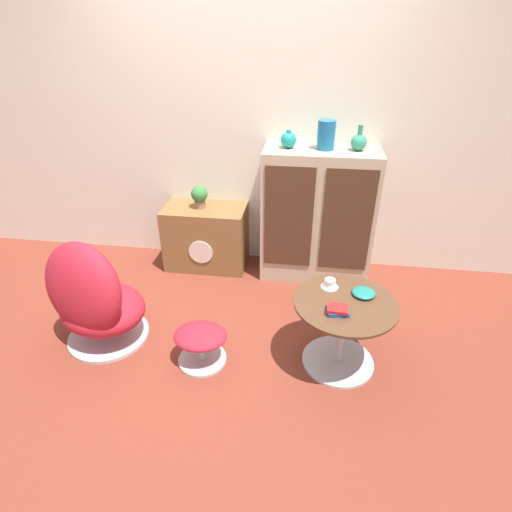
% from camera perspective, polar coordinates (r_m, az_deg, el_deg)
% --- Properties ---
extents(ground_plane, '(12.00, 12.00, 0.00)m').
position_cam_1_polar(ground_plane, '(2.84, -5.10, -13.25)').
color(ground_plane, brown).
extents(wall_back, '(6.40, 0.06, 2.60)m').
position_cam_1_polar(wall_back, '(3.46, -1.01, 19.35)').
color(wall_back, silver).
rests_on(wall_back, ground_plane).
extents(sideboard, '(0.91, 0.43, 1.12)m').
position_cam_1_polar(sideboard, '(3.41, 8.73, 5.74)').
color(sideboard, tan).
rests_on(sideboard, ground_plane).
extents(tv_console, '(0.72, 0.42, 0.57)m').
position_cam_1_polar(tv_console, '(3.65, -7.12, 2.77)').
color(tv_console, brown).
rests_on(tv_console, ground_plane).
extents(egg_chair, '(0.75, 0.72, 0.82)m').
position_cam_1_polar(egg_chair, '(2.88, -22.19, -5.81)').
color(egg_chair, '#B7B7BC').
rests_on(egg_chair, ground_plane).
extents(ottoman, '(0.35, 0.32, 0.26)m').
position_cam_1_polar(ottoman, '(2.67, -7.90, -11.85)').
color(ottoman, '#B7B7BC').
rests_on(ottoman, ground_plane).
extents(coffee_table, '(0.63, 0.63, 0.50)m').
position_cam_1_polar(coffee_table, '(2.61, 12.22, -9.87)').
color(coffee_table, '#B7B7BC').
rests_on(coffee_table, ground_plane).
extents(vase_leftmost, '(0.12, 0.12, 0.14)m').
position_cam_1_polar(vase_leftmost, '(3.22, 4.66, 16.20)').
color(vase_leftmost, teal).
rests_on(vase_leftmost, sideboard).
extents(vase_inner_left, '(0.14, 0.14, 0.22)m').
position_cam_1_polar(vase_inner_left, '(3.20, 9.99, 16.67)').
color(vase_inner_left, '#196699').
rests_on(vase_inner_left, sideboard).
extents(vase_inner_right, '(0.12, 0.12, 0.19)m').
position_cam_1_polar(vase_inner_right, '(3.23, 14.48, 15.51)').
color(vase_inner_right, '#2D8E6B').
rests_on(vase_inner_right, sideboard).
extents(potted_plant, '(0.14, 0.14, 0.20)m').
position_cam_1_polar(potted_plant, '(3.50, -8.09, 8.54)').
color(potted_plant, '#996B4C').
rests_on(potted_plant, tv_console).
extents(teacup, '(0.11, 0.11, 0.06)m').
position_cam_1_polar(teacup, '(2.59, 10.50, -3.97)').
color(teacup, white).
rests_on(teacup, coffee_table).
extents(book_stack, '(0.13, 0.11, 0.04)m').
position_cam_1_polar(book_stack, '(2.38, 11.59, -7.57)').
color(book_stack, '#1E478C').
rests_on(book_stack, coffee_table).
extents(bowl, '(0.14, 0.14, 0.04)m').
position_cam_1_polar(bowl, '(2.56, 15.12, -5.08)').
color(bowl, '#1E7A70').
rests_on(bowl, coffee_table).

